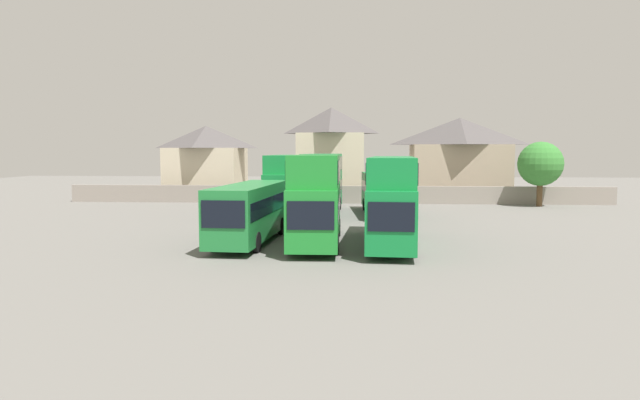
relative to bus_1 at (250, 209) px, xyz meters
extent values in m
plane|color=slate|center=(3.89, 17.88, -1.94)|extent=(140.00, 140.00, 0.00)
cube|color=gray|center=(3.89, 25.60, -1.04)|extent=(56.00, 0.50, 1.80)
cube|color=#217E38|center=(0.00, 0.01, -0.06)|extent=(3.09, 10.90, 3.04)
cube|color=black|center=(-0.30, -5.39, 0.30)|extent=(2.20, 0.20, 1.37)
cube|color=black|center=(0.00, 0.01, 0.30)|extent=(3.09, 10.04, 0.96)
cylinder|color=black|center=(0.97, -3.39, -1.39)|extent=(0.36, 1.11, 1.10)
cylinder|color=black|center=(-1.33, -3.26, -1.39)|extent=(0.36, 1.11, 1.10)
cylinder|color=black|center=(1.33, 3.28, -1.39)|extent=(0.36, 1.11, 1.10)
cylinder|color=black|center=(-0.97, 3.41, -1.39)|extent=(0.36, 1.11, 1.10)
cube|color=#1E892E|center=(3.92, -0.44, -0.05)|extent=(2.84, 10.67, 3.07)
cube|color=black|center=(4.05, -5.77, 0.32)|extent=(2.27, 0.13, 1.38)
cube|color=black|center=(3.92, -0.44, 0.32)|extent=(2.86, 9.83, 0.97)
cube|color=#1E892E|center=(3.91, -0.18, 2.33)|extent=(2.77, 10.14, 1.69)
cube|color=black|center=(3.91, -0.18, 2.33)|extent=(2.85, 9.61, 1.19)
cylinder|color=black|center=(5.19, -3.71, -1.39)|extent=(0.33, 1.11, 1.10)
cylinder|color=black|center=(2.81, -3.76, -1.39)|extent=(0.33, 1.11, 1.10)
cylinder|color=black|center=(5.03, 2.87, -1.39)|extent=(0.33, 1.11, 1.10)
cylinder|color=black|center=(2.65, 2.82, -1.39)|extent=(0.33, 1.11, 1.10)
cube|color=#148239|center=(8.23, -0.31, -0.04)|extent=(3.21, 11.83, 3.09)
cube|color=black|center=(7.86, -6.16, 0.33)|extent=(2.18, 0.22, 1.39)
cube|color=black|center=(8.23, -0.31, 0.33)|extent=(3.19, 10.90, 0.97)
cube|color=#148239|center=(8.24, -0.02, 2.28)|extent=(3.13, 11.24, 1.56)
cube|color=black|center=(8.24, -0.02, 2.28)|extent=(3.18, 10.66, 1.09)
cylinder|color=black|center=(9.14, -4.00, -1.39)|extent=(0.37, 1.12, 1.10)
cylinder|color=black|center=(6.86, -3.85, -1.39)|extent=(0.37, 1.12, 1.10)
cylinder|color=black|center=(9.59, 3.24, -1.39)|extent=(0.37, 1.12, 1.10)
cylinder|color=black|center=(7.32, 3.38, -1.39)|extent=(0.37, 1.12, 1.10)
cube|color=#17843A|center=(0.07, 15.47, 0.01)|extent=(2.78, 11.55, 3.19)
cube|color=black|center=(0.20, 9.71, 0.39)|extent=(2.21, 0.13, 1.44)
cube|color=black|center=(0.07, 15.47, 0.39)|extent=(2.80, 10.63, 1.01)
cube|color=#17843A|center=(0.06, 15.76, 2.34)|extent=(2.72, 10.97, 1.47)
cube|color=black|center=(0.06, 15.76, 2.34)|extent=(2.80, 10.40, 1.03)
cylinder|color=black|center=(1.31, 11.94, -1.39)|extent=(0.33, 1.11, 1.10)
cylinder|color=black|center=(-1.00, 11.88, -1.39)|extent=(0.33, 1.11, 1.10)
cylinder|color=black|center=(1.14, 19.06, -1.39)|extent=(0.33, 1.11, 1.10)
cylinder|color=black|center=(-1.17, 19.00, -1.39)|extent=(0.33, 1.11, 1.10)
cube|color=#0F843C|center=(3.20, 15.88, -0.05)|extent=(3.02, 11.43, 3.06)
cube|color=black|center=(2.95, 10.20, 0.31)|extent=(2.22, 0.18, 1.38)
cube|color=black|center=(3.20, 15.88, 0.31)|extent=(3.02, 10.52, 0.97)
cube|color=#0F843C|center=(3.21, 16.16, 2.32)|extent=(2.94, 10.86, 1.69)
cube|color=black|center=(3.21, 16.16, 2.32)|extent=(3.01, 10.30, 1.19)
cylinder|color=black|center=(4.21, 12.32, -1.39)|extent=(0.35, 1.11, 1.10)
cylinder|color=black|center=(1.89, 12.42, -1.39)|extent=(0.35, 1.11, 1.10)
cylinder|color=black|center=(4.51, 19.34, -1.39)|extent=(0.35, 1.11, 1.10)
cylinder|color=black|center=(2.20, 19.44, -1.39)|extent=(0.35, 1.11, 1.10)
cube|color=#187F37|center=(8.29, 15.27, -0.05)|extent=(3.47, 11.63, 3.07)
cube|color=black|center=(8.77, 9.54, 0.31)|extent=(2.23, 0.26, 1.38)
cube|color=black|center=(8.29, 15.27, 0.31)|extent=(3.44, 10.72, 0.97)
cylinder|color=black|center=(9.75, 11.83, -1.39)|extent=(0.39, 1.12, 1.10)
cylinder|color=black|center=(7.43, 11.64, -1.39)|extent=(0.39, 1.12, 1.10)
cylinder|color=black|center=(9.16, 18.91, -1.39)|extent=(0.39, 1.12, 1.10)
cylinder|color=black|center=(6.84, 18.72, -1.39)|extent=(0.39, 1.12, 1.10)
cube|color=beige|center=(-11.27, 31.71, 0.92)|extent=(8.12, 7.66, 5.72)
pyramid|color=#514C4C|center=(-11.27, 31.71, 5.05)|extent=(8.52, 8.04, 2.54)
cube|color=beige|center=(3.17, 31.36, 1.73)|extent=(7.29, 7.07, 7.34)
pyramid|color=#514C4C|center=(3.17, 31.36, 6.85)|extent=(7.66, 7.42, 2.91)
cube|color=tan|center=(17.56, 32.22, 1.10)|extent=(10.63, 6.19, 6.10)
pyramid|color=#514C4C|center=(17.56, 32.22, 5.65)|extent=(11.16, 6.50, 2.99)
cylinder|color=brown|center=(23.82, 23.60, -0.63)|extent=(0.55, 0.55, 2.63)
sphere|color=#387F33|center=(23.82, 23.60, 2.19)|extent=(4.29, 4.29, 4.29)
camera|label=1|loc=(6.37, -32.56, 3.36)|focal=31.80mm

